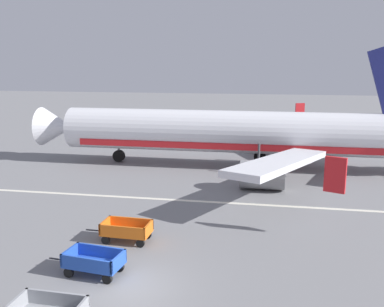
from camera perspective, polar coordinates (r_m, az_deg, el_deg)
ground_plane at (r=19.01m, az=-8.53°, el=-17.07°), size 220.00×220.00×0.00m
apron_stripe at (r=29.35m, az=-1.25°, el=-6.21°), size 120.00×0.36×0.01m
airplane at (r=38.12m, az=6.78°, el=2.70°), size 37.51×30.30×11.34m
baggage_cart_third_in_row at (r=20.01m, az=-12.86°, el=-13.75°), size 3.62×1.71×1.07m
baggage_cart_fourth_in_row at (r=23.06m, az=-8.67°, el=-10.00°), size 3.58×1.50×1.07m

